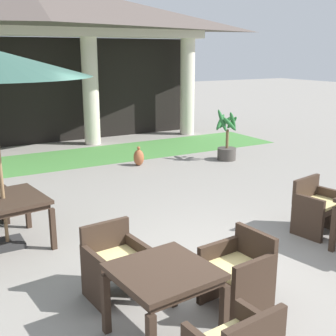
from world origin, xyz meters
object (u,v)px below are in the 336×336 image
Objects in this scene: potted_palm_right_edge at (227,144)px; terracotta_urn at (139,157)px; patio_chair_near_foreground_north at (115,263)px; patio_chair_near_foreground_east at (238,272)px; patio_chair_mid_right_north at (316,207)px; patio_table_near_foreground at (164,279)px; patio_table_mid_left at (4,204)px.

terracotta_urn is at bearing 164.95° from potted_palm_right_edge.
patio_chair_near_foreground_north is 1.35m from patio_chair_near_foreground_east.
patio_chair_mid_right_north is at bearing -83.99° from terracotta_urn.
patio_chair_near_foreground_north is at bearing 44.98° from patio_chair_near_foreground_east.
patio_chair_mid_right_north is at bearing 18.81° from patio_table_near_foreground.
patio_chair_mid_right_north is at bearing -71.34° from patio_chair_near_foreground_east.
terracotta_urn is (2.79, 5.09, -0.19)m from patio_chair_near_foreground_north.
patio_table_mid_left is at bearing -155.85° from potted_palm_right_edge.
terracotta_urn is (-0.52, 4.94, -0.21)m from patio_chair_mid_right_north.
patio_chair_mid_right_north is (3.22, 1.10, -0.22)m from patio_table_near_foreground.
patio_chair_mid_right_north is (4.11, -1.78, -0.21)m from patio_table_mid_left.
patio_table_near_foreground is 6.63m from terracotta_urn.
patio_chair_mid_right_north is 4.66m from potted_palm_right_edge.
patio_table_mid_left is (-0.89, 2.88, -0.01)m from patio_table_near_foreground.
potted_palm_right_edge is at bearing 48.32° from patio_table_near_foreground.
patio_table_mid_left is 0.90× the size of potted_palm_right_edge.
patio_chair_mid_right_north reaches higher than patio_table_mid_left.
patio_chair_near_foreground_north is (-0.09, 0.95, -0.24)m from patio_table_near_foreground.
potted_palm_right_edge is at bearing -41.35° from patio_chair_near_foreground_east.
patio_table_near_foreground is at bearing -72.82° from patio_table_mid_left.
patio_chair_near_foreground_east reaches higher than patio_table_mid_left.
patio_chair_near_foreground_east reaches higher than patio_chair_near_foreground_north.
patio_chair_near_foreground_east is 1.75× the size of terracotta_urn.
patio_chair_mid_right_north reaches higher than patio_chair_near_foreground_north.
terracotta_urn is (-2.16, 0.58, -0.21)m from potted_palm_right_edge.
patio_chair_mid_right_north is at bearing -110.59° from potted_palm_right_edge.
patio_chair_near_foreground_north reaches higher than patio_table_mid_left.
patio_chair_near_foreground_east is 3.35m from patio_table_mid_left.
terracotta_urn is at bearing -124.01° from patio_chair_near_foreground_north.
potted_palm_right_edge reaches higher than patio_chair_mid_right_north.
potted_palm_right_edge reaches higher than patio_chair_near_foreground_east.
patio_table_near_foreground reaches higher than patio_table_mid_left.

